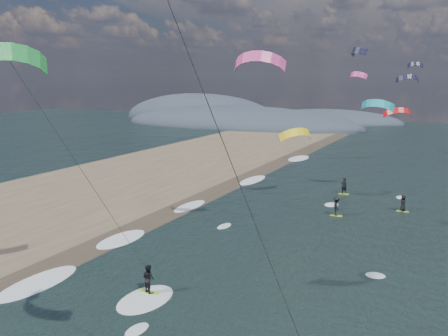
% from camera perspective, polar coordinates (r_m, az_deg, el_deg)
% --- Properties ---
extents(wet_sand_strip, '(3.00, 240.00, 0.00)m').
position_cam_1_polar(wet_sand_strip, '(36.86, -17.24, -9.88)').
color(wet_sand_strip, '#382D23').
rests_on(wet_sand_strip, ground).
extents(coastal_hills, '(80.00, 41.00, 15.00)m').
position_cam_1_polar(coastal_hills, '(135.90, 1.10, 5.25)').
color(coastal_hills, '#3D4756').
rests_on(coastal_hills, ground).
extents(kitesurfer_near_a, '(7.65, 8.75, 18.69)m').
position_cam_1_polar(kitesurfer_near_a, '(12.23, -6.43, 17.08)').
color(kitesurfer_near_a, '#B2EC29').
rests_on(kitesurfer_near_a, ground).
extents(kitesurfer_near_b, '(6.96, 9.19, 14.62)m').
position_cam_1_polar(kitesurfer_near_b, '(26.20, -18.71, 3.22)').
color(kitesurfer_near_b, '#B2EC29').
rests_on(kitesurfer_near_b, ground).
extents(far_kitesurfers, '(7.64, 9.74, 1.82)m').
position_cam_1_polar(far_kitesurfers, '(49.03, 14.65, -3.61)').
color(far_kitesurfers, '#B2EC29').
rests_on(far_kitesurfers, ground).
extents(bg_kite_field, '(10.91, 74.14, 9.87)m').
position_cam_1_polar(bg_kite_field, '(66.64, 16.45, 8.98)').
color(bg_kite_field, red).
rests_on(bg_kite_field, ground).
extents(shoreline_surf, '(2.40, 79.40, 0.11)m').
position_cam_1_polar(shoreline_surf, '(39.52, -11.21, -8.21)').
color(shoreline_surf, white).
rests_on(shoreline_surf, ground).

